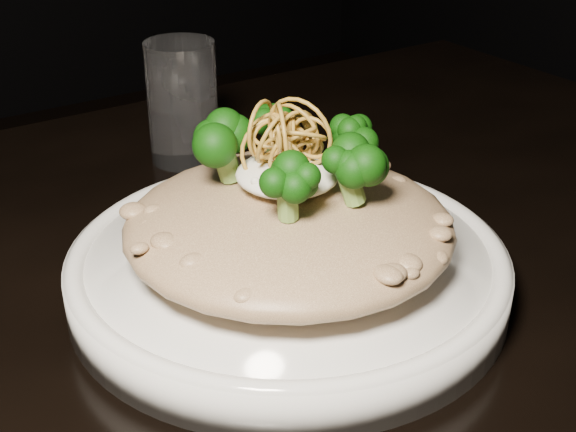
# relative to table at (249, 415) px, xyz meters

# --- Properties ---
(table) EXTENTS (1.10, 0.80, 0.75)m
(table) POSITION_rel_table_xyz_m (0.00, 0.00, 0.00)
(table) COLOR black
(table) RESTS_ON ground
(plate) EXTENTS (0.28, 0.28, 0.03)m
(plate) POSITION_rel_table_xyz_m (0.04, 0.01, 0.10)
(plate) COLOR white
(plate) RESTS_ON table
(risotto) EXTENTS (0.21, 0.21, 0.05)m
(risotto) POSITION_rel_table_xyz_m (0.03, 0.00, 0.13)
(risotto) COLOR brown
(risotto) RESTS_ON plate
(broccoli) EXTENTS (0.11, 0.11, 0.04)m
(broccoli) POSITION_rel_table_xyz_m (0.04, 0.01, 0.18)
(broccoli) COLOR black
(broccoli) RESTS_ON risotto
(cheese) EXTENTS (0.06, 0.06, 0.02)m
(cheese) POSITION_rel_table_xyz_m (0.04, 0.01, 0.17)
(cheese) COLOR white
(cheese) RESTS_ON risotto
(shallots) EXTENTS (0.06, 0.06, 0.04)m
(shallots) POSITION_rel_table_xyz_m (0.04, 0.01, 0.19)
(shallots) COLOR brown
(shallots) RESTS_ON cheese
(drinking_glass) EXTENTS (0.06, 0.06, 0.11)m
(drinking_glass) POSITION_rel_table_xyz_m (0.08, 0.24, 0.14)
(drinking_glass) COLOR white
(drinking_glass) RESTS_ON table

